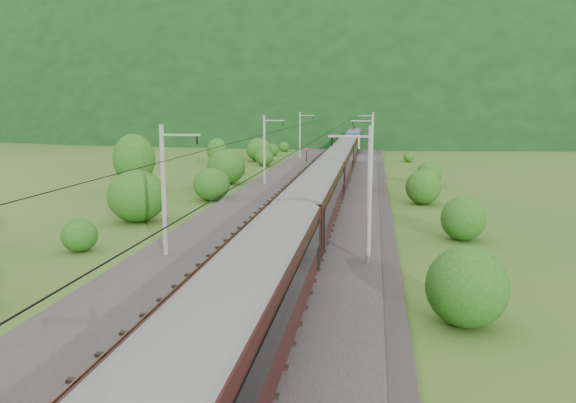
# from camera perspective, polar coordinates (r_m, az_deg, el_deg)

# --- Properties ---
(ground) EXTENTS (600.00, 600.00, 0.00)m
(ground) POSITION_cam_1_polar(r_m,az_deg,el_deg) (34.13, -2.44, -6.31)
(ground) COLOR #33571B
(ground) RESTS_ON ground
(railbed) EXTENTS (14.00, 220.00, 0.30)m
(railbed) POSITION_cam_1_polar(r_m,az_deg,el_deg) (43.65, 0.08, -2.53)
(railbed) COLOR #38332D
(railbed) RESTS_ON ground
(track_left) EXTENTS (2.40, 220.00, 0.27)m
(track_left) POSITION_cam_1_polar(r_m,az_deg,el_deg) (44.02, -3.01, -2.15)
(track_left) COLOR brown
(track_left) RESTS_ON railbed
(track_right) EXTENTS (2.40, 220.00, 0.27)m
(track_right) POSITION_cam_1_polar(r_m,az_deg,el_deg) (43.32, 3.22, -2.34)
(track_right) COLOR brown
(track_right) RESTS_ON railbed
(catenary_left) EXTENTS (2.54, 192.28, 8.00)m
(catenary_left) POSITION_cam_1_polar(r_m,az_deg,el_deg) (65.56, -2.36, 5.43)
(catenary_left) COLOR gray
(catenary_left) RESTS_ON railbed
(catenary_right) EXTENTS (2.54, 192.28, 8.00)m
(catenary_right) POSITION_cam_1_polar(r_m,az_deg,el_deg) (64.37, 8.45, 5.25)
(catenary_right) COLOR gray
(catenary_right) RESTS_ON railbed
(overhead_wires) EXTENTS (4.83, 198.00, 0.03)m
(overhead_wires) POSITION_cam_1_polar(r_m,az_deg,el_deg) (42.72, 0.08, 6.62)
(overhead_wires) COLOR black
(overhead_wires) RESTS_ON ground
(mountain_main) EXTENTS (504.00, 360.00, 244.00)m
(mountain_main) POSITION_cam_1_polar(r_m,az_deg,el_deg) (292.40, 7.47, 7.83)
(mountain_main) COLOR black
(mountain_main) RESTS_ON ground
(mountain_ridge) EXTENTS (336.00, 280.00, 132.00)m
(mountain_ridge) POSITION_cam_1_polar(r_m,az_deg,el_deg) (355.52, -12.30, 8.02)
(mountain_ridge) COLOR black
(mountain_ridge) RESTS_ON ground
(train) EXTENTS (2.90, 138.41, 5.04)m
(train) POSITION_cam_1_polar(r_m,az_deg,el_deg) (50.66, 4.12, 2.94)
(train) COLOR black
(train) RESTS_ON ground
(hazard_post_near) EXTENTS (0.14, 0.14, 1.35)m
(hazard_post_near) POSITION_cam_1_polar(r_m,az_deg,el_deg) (96.43, 4.61, 4.69)
(hazard_post_near) COLOR red
(hazard_post_near) RESTS_ON railbed
(hazard_post_far) EXTENTS (0.14, 0.14, 1.31)m
(hazard_post_far) POSITION_cam_1_polar(r_m,az_deg,el_deg) (57.17, 2.92, 1.21)
(hazard_post_far) COLOR red
(hazard_post_far) RESTS_ON railbed
(signal) EXTENTS (0.23, 0.23, 2.09)m
(signal) POSITION_cam_1_polar(r_m,az_deg,el_deg) (92.74, 1.87, 4.86)
(signal) COLOR black
(signal) RESTS_ON railbed
(vegetation_left) EXTENTS (13.64, 146.69, 6.43)m
(vegetation_left) POSITION_cam_1_polar(r_m,az_deg,el_deg) (49.09, -15.41, 0.87)
(vegetation_left) COLOR #264813
(vegetation_left) RESTS_ON ground
(vegetation_right) EXTENTS (6.08, 103.20, 3.18)m
(vegetation_right) POSITION_cam_1_polar(r_m,az_deg,el_deg) (44.22, 15.38, -1.08)
(vegetation_right) COLOR #264813
(vegetation_right) RESTS_ON ground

